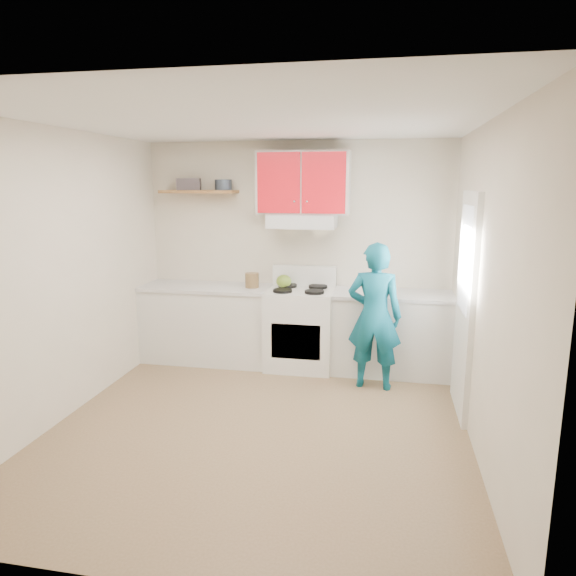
% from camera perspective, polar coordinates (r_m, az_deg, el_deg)
% --- Properties ---
extents(floor, '(3.80, 3.80, 0.00)m').
position_cam_1_polar(floor, '(4.72, -3.16, -15.08)').
color(floor, brown).
rests_on(floor, ground).
extents(ceiling, '(3.60, 3.80, 0.04)m').
position_cam_1_polar(ceiling, '(4.25, -3.56, 18.06)').
color(ceiling, white).
rests_on(ceiling, floor).
extents(back_wall, '(3.60, 0.04, 2.60)m').
position_cam_1_polar(back_wall, '(6.14, 1.01, 3.91)').
color(back_wall, beige).
rests_on(back_wall, floor).
extents(front_wall, '(3.60, 0.04, 2.60)m').
position_cam_1_polar(front_wall, '(2.56, -13.89, -7.38)').
color(front_wall, beige).
rests_on(front_wall, floor).
extents(left_wall, '(0.04, 3.80, 2.60)m').
position_cam_1_polar(left_wall, '(5.05, -23.57, 1.28)').
color(left_wall, beige).
rests_on(left_wall, floor).
extents(right_wall, '(0.04, 3.80, 2.60)m').
position_cam_1_polar(right_wall, '(4.24, 20.95, -0.32)').
color(right_wall, beige).
rests_on(right_wall, floor).
extents(door, '(0.05, 0.85, 2.05)m').
position_cam_1_polar(door, '(4.97, 19.08, -1.78)').
color(door, white).
rests_on(door, floor).
extents(door_glass, '(0.01, 0.55, 0.95)m').
position_cam_1_polar(door_glass, '(4.89, 19.10, 3.08)').
color(door_glass, white).
rests_on(door_glass, door).
extents(counter_left, '(1.52, 0.60, 0.90)m').
position_cam_1_polar(counter_left, '(6.29, -8.90, -3.96)').
color(counter_left, silver).
rests_on(counter_left, floor).
extents(counter_right, '(1.32, 0.60, 0.90)m').
position_cam_1_polar(counter_right, '(5.93, 11.42, -5.00)').
color(counter_right, silver).
rests_on(counter_right, floor).
extents(stove, '(0.76, 0.65, 0.92)m').
position_cam_1_polar(stove, '(5.98, 1.39, -4.53)').
color(stove, white).
rests_on(stove, floor).
extents(range_hood, '(0.76, 0.44, 0.15)m').
position_cam_1_polar(range_hood, '(5.86, 1.62, 7.43)').
color(range_hood, silver).
rests_on(range_hood, back_wall).
extents(upper_cabinets, '(1.02, 0.33, 0.70)m').
position_cam_1_polar(upper_cabinets, '(5.90, 1.73, 11.58)').
color(upper_cabinets, red).
rests_on(upper_cabinets, back_wall).
extents(shelf, '(0.90, 0.30, 0.04)m').
position_cam_1_polar(shelf, '(6.24, -9.85, 10.50)').
color(shelf, brown).
rests_on(shelf, back_wall).
extents(books, '(0.30, 0.25, 0.14)m').
position_cam_1_polar(books, '(6.25, -10.95, 11.25)').
color(books, '#3E373A').
rests_on(books, shelf).
extents(tin, '(0.26, 0.26, 0.12)m').
position_cam_1_polar(tin, '(6.16, -7.19, 11.30)').
color(tin, '#333D4C').
rests_on(tin, shelf).
extents(kettle, '(0.21, 0.21, 0.15)m').
position_cam_1_polar(kettle, '(5.98, -0.47, 0.76)').
color(kettle, olive).
rests_on(kettle, stove).
extents(crock, '(0.21, 0.21, 0.19)m').
position_cam_1_polar(crock, '(6.00, -4.02, 0.76)').
color(crock, brown).
rests_on(crock, counter_left).
extents(cutting_board, '(0.33, 0.29, 0.02)m').
position_cam_1_polar(cutting_board, '(5.79, 10.16, -0.66)').
color(cutting_board, olive).
rests_on(cutting_board, counter_right).
extents(silicone_mat, '(0.32, 0.27, 0.01)m').
position_cam_1_polar(silicone_mat, '(5.90, 15.74, -0.76)').
color(silicone_mat, '#B31222').
rests_on(silicone_mat, counter_right).
extents(person, '(0.59, 0.41, 1.54)m').
position_cam_1_polar(person, '(5.38, 9.58, -3.11)').
color(person, '#0C566D').
rests_on(person, floor).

